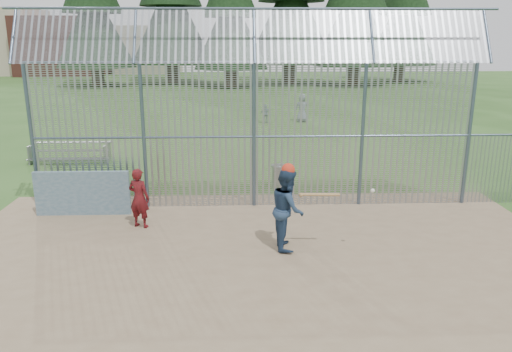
{
  "coord_description": "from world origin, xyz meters",
  "views": [
    {
      "loc": [
        -0.45,
        -9.93,
        4.64
      ],
      "look_at": [
        0.0,
        2.0,
        1.3
      ],
      "focal_mm": 35.0,
      "sensor_mm": 36.0,
      "label": 1
    }
  ],
  "objects_px": {
    "dugout_wall": "(82,193)",
    "batter": "(288,209)",
    "trash_can": "(280,176)",
    "bleacher": "(70,152)",
    "onlooker": "(139,198)"
  },
  "relations": [
    {
      "from": "trash_can",
      "to": "dugout_wall",
      "type": "bearing_deg",
      "value": -157.14
    },
    {
      "from": "dugout_wall",
      "to": "onlooker",
      "type": "bearing_deg",
      "value": -29.52
    },
    {
      "from": "dugout_wall",
      "to": "batter",
      "type": "xyz_separation_m",
      "value": [
        5.25,
        -2.36,
        0.32
      ]
    },
    {
      "from": "onlooker",
      "to": "bleacher",
      "type": "height_order",
      "value": "onlooker"
    },
    {
      "from": "batter",
      "to": "bleacher",
      "type": "relative_size",
      "value": 0.61
    },
    {
      "from": "batter",
      "to": "onlooker",
      "type": "bearing_deg",
      "value": 67.61
    },
    {
      "from": "onlooker",
      "to": "trash_can",
      "type": "height_order",
      "value": "onlooker"
    },
    {
      "from": "bleacher",
      "to": "dugout_wall",
      "type": "bearing_deg",
      "value": -69.41
    },
    {
      "from": "dugout_wall",
      "to": "bleacher",
      "type": "bearing_deg",
      "value": 110.59
    },
    {
      "from": "batter",
      "to": "bleacher",
      "type": "height_order",
      "value": "batter"
    },
    {
      "from": "bleacher",
      "to": "batter",
      "type": "bearing_deg",
      "value": -48.07
    },
    {
      "from": "onlooker",
      "to": "trash_can",
      "type": "relative_size",
      "value": 1.85
    },
    {
      "from": "trash_can",
      "to": "batter",
      "type": "bearing_deg",
      "value": -92.74
    },
    {
      "from": "trash_can",
      "to": "bleacher",
      "type": "height_order",
      "value": "trash_can"
    },
    {
      "from": "batter",
      "to": "trash_can",
      "type": "height_order",
      "value": "batter"
    }
  ]
}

